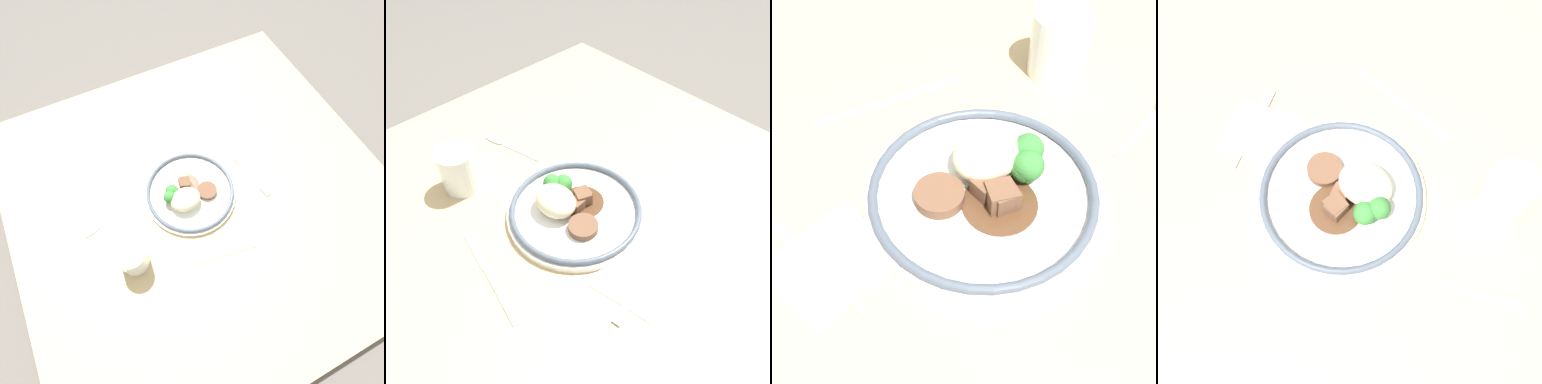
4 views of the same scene
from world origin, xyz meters
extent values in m
plane|color=#5B5651|center=(0.00, 0.00, 0.00)|extent=(8.00, 8.00, 0.00)
cube|color=tan|center=(0.00, 0.00, 0.02)|extent=(1.17, 1.15, 0.04)
cube|color=white|center=(-0.15, 0.02, 0.04)|extent=(0.14, 0.13, 0.00)
cylinder|color=white|center=(0.03, -0.02, 0.05)|extent=(0.29, 0.29, 0.01)
torus|color=#4C5666|center=(0.03, -0.02, 0.06)|extent=(0.28, 0.28, 0.01)
ellipsoid|color=beige|center=(0.06, 0.01, 0.08)|extent=(0.09, 0.07, 0.05)
cylinder|color=brown|center=(-0.01, 0.01, 0.06)|extent=(0.06, 0.06, 0.02)
cylinder|color=#51331E|center=(0.04, -0.04, 0.06)|extent=(0.09, 0.09, 0.00)
cube|color=brown|center=(0.04, -0.04, 0.07)|extent=(0.04, 0.04, 0.03)
cube|color=brown|center=(0.03, -0.02, 0.07)|extent=(0.03, 0.03, 0.03)
cube|color=brown|center=(0.04, -0.05, 0.07)|extent=(0.04, 0.04, 0.03)
cylinder|color=#669E51|center=(0.09, -0.03, 0.06)|extent=(0.01, 0.01, 0.01)
sphere|color=#387F38|center=(0.09, -0.03, 0.08)|extent=(0.04, 0.04, 0.04)
cylinder|color=#669E51|center=(0.10, -0.01, 0.06)|extent=(0.01, 0.01, 0.02)
sphere|color=#387F38|center=(0.10, -0.01, 0.09)|extent=(0.04, 0.04, 0.04)
cylinder|color=#669E51|center=(0.08, -0.03, 0.06)|extent=(0.01, 0.01, 0.01)
sphere|color=#387F38|center=(0.08, -0.03, 0.08)|extent=(0.03, 0.03, 0.03)
cylinder|color=yellow|center=(0.27, 0.11, 0.07)|extent=(0.07, 0.07, 0.07)
cylinder|color=white|center=(0.27, 0.11, 0.09)|extent=(0.08, 0.08, 0.10)
cube|color=#ADADB2|center=(-0.17, -0.01, 0.05)|extent=(0.03, 0.10, 0.00)
cube|color=#ADADB2|center=(-0.18, 0.07, 0.05)|extent=(0.03, 0.06, 0.00)
cube|color=#ADADB2|center=(-0.01, 0.21, 0.04)|extent=(0.13, 0.03, 0.00)
cube|color=#ADADB2|center=(0.10, 0.19, 0.04)|extent=(0.10, 0.03, 0.00)
cube|color=#ADADB2|center=(0.27, -0.05, 0.04)|extent=(0.11, 0.03, 0.00)
ellipsoid|color=#ADADB2|center=(0.35, -0.03, 0.04)|extent=(0.06, 0.03, 0.01)
camera|label=1|loc=(0.21, 0.35, 0.90)|focal=28.00mm
camera|label=2|loc=(-0.33, 0.33, 0.65)|focal=35.00mm
camera|label=3|loc=(-0.22, -0.32, 0.56)|focal=50.00mm
camera|label=4|loc=(0.21, -0.29, 0.89)|focal=50.00mm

